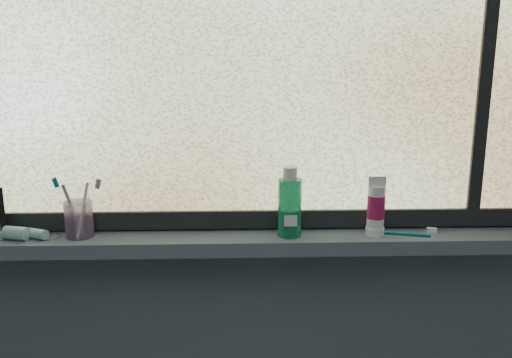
{
  "coord_description": "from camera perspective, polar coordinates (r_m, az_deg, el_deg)",
  "views": [
    {
      "loc": [
        -0.06,
        -0.24,
        1.54
      ],
      "look_at": [
        -0.02,
        1.05,
        1.22
      ],
      "focal_mm": 40.0,
      "sensor_mm": 36.0,
      "label": 1
    }
  ],
  "objects": [
    {
      "name": "frame_mullion",
      "position": [
        1.65,
        22.16,
        12.61
      ],
      "size": [
        0.03,
        0.03,
        1.0
      ],
      "primitive_type": "cube",
      "color": "black",
      "rests_on": "wall_back"
    },
    {
      "name": "toothpaste_tube",
      "position": [
        1.63,
        -22.16,
        -5.03
      ],
      "size": [
        0.21,
        0.1,
        0.04
      ],
      "primitive_type": null,
      "rotation": [
        0.0,
        0.0,
        -0.31
      ],
      "color": "white",
      "rests_on": "windowsill"
    },
    {
      "name": "mouthwash_bottle",
      "position": [
        1.52,
        3.4,
        -2.29
      ],
      "size": [
        0.08,
        0.08,
        0.16
      ],
      "primitive_type": "cylinder",
      "rotation": [
        0.0,
        0.0,
        0.37
      ],
      "color": "#1FA168",
      "rests_on": "windowsill"
    },
    {
      "name": "frame_bottom",
      "position": [
        1.59,
        0.3,
        -3.96
      ],
      "size": [
        1.6,
        0.03,
        0.05
      ],
      "primitive_type": "cube",
      "color": "black",
      "rests_on": "windowsill"
    },
    {
      "name": "cream_tube",
      "position": [
        1.56,
        11.92,
        -2.46
      ],
      "size": [
        0.05,
        0.05,
        0.12
      ],
      "primitive_type": "cylinder",
      "rotation": [
        0.0,
        0.0,
        -0.07
      ],
      "color": "silver",
      "rests_on": "windowsill"
    },
    {
      "name": "toothbrush_cup",
      "position": [
        1.6,
        -17.3,
        -3.85
      ],
      "size": [
        0.09,
        0.09,
        0.1
      ],
      "primitive_type": "cylinder",
      "rotation": [
        0.0,
        0.0,
        0.33
      ],
      "color": "#BB97C8",
      "rests_on": "windowsill"
    },
    {
      "name": "wall_back",
      "position": [
        1.57,
        0.27,
        3.31
      ],
      "size": [
        3.0,
        0.01,
        2.5
      ],
      "primitive_type": "cube",
      "color": "#9EA3A8",
      "rests_on": "ground"
    },
    {
      "name": "toothbrush_lying",
      "position": [
        1.6,
        13.98,
        -5.17
      ],
      "size": [
        0.21,
        0.07,
        0.01
      ],
      "primitive_type": null,
      "rotation": [
        0.0,
        0.0,
        -0.26
      ],
      "color": "#0E6F7F",
      "rests_on": "windowsill"
    },
    {
      "name": "windowsill",
      "position": [
        1.56,
        0.36,
        -6.24
      ],
      "size": [
        1.62,
        0.14,
        0.04
      ],
      "primitive_type": "cube",
      "color": "#4D5D67",
      "rests_on": "wall_back"
    },
    {
      "name": "window_pane",
      "position": [
        1.52,
        0.32,
        13.57
      ],
      "size": [
        1.5,
        0.01,
        1.0
      ],
      "primitive_type": "cube",
      "color": "silver",
      "rests_on": "wall_back"
    }
  ]
}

